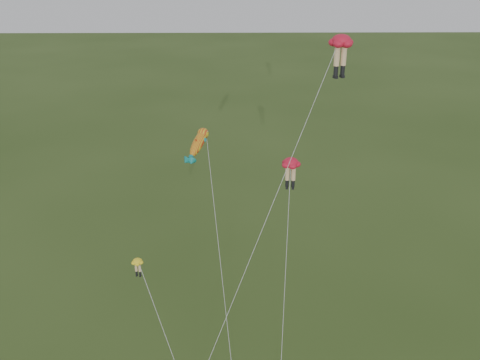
{
  "coord_description": "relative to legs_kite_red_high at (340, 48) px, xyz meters",
  "views": [
    {
      "loc": [
        0.29,
        -28.12,
        28.0
      ],
      "look_at": [
        0.72,
        6.0,
        12.54
      ],
      "focal_mm": 40.0,
      "sensor_mm": 36.0,
      "label": 1
    }
  ],
  "objects": [
    {
      "name": "fish_kite",
      "position": [
        -9.6,
        2.12,
        -7.46
      ],
      "size": [
        3.64,
        11.16,
        15.2
      ],
      "rotation": [
        0.57,
        0.0,
        -0.45
      ],
      "color": "gold",
      "rests_on": "ground"
    },
    {
      "name": "legs_kite_yellow",
      "position": [
        -12.93,
        -6.54,
        -13.18
      ],
      "size": [
        4.22,
        4.88,
        9.27
      ],
      "rotation": [
        0.0,
        0.0,
        -0.2
      ],
      "color": "yellow",
      "rests_on": "ground"
    },
    {
      "name": "legs_kite_red_mid",
      "position": [
        -2.9,
        -0.17,
        -8.49
      ],
      "size": [
        1.98,
        9.36,
        13.71
      ],
      "rotation": [
        0.0,
        0.0,
        -0.11
      ],
      "color": "red",
      "rests_on": "ground"
    },
    {
      "name": "legs_kite_red_high",
      "position": [
        0.0,
        0.0,
        0.0
      ],
      "size": [
        11.1,
        10.57,
        22.33
      ],
      "rotation": [
        0.0,
        0.0,
        0.35
      ],
      "color": "red",
      "rests_on": "ground"
    }
  ]
}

